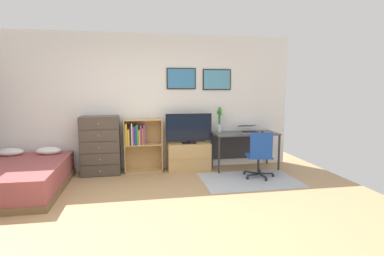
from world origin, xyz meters
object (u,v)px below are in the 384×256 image
Objects in this scene: television at (189,128)px; computer_mouse at (262,132)px; dresser at (100,146)px; tv_stand at (189,156)px; office_chair at (260,154)px; bed at (15,178)px; laptop at (248,129)px; bamboo_vase at (219,119)px; desk at (244,138)px; bookshelf at (140,141)px.

computer_mouse is at bearing -5.89° from television.
dresser is 1.31× the size of tv_stand.
office_chair is (1.16, -0.82, -0.38)m from television.
office_chair is (4.11, -0.03, 0.23)m from bed.
tv_stand is (2.95, 0.82, 0.04)m from bed.
laptop reaches higher than bed.
bed is 4.00× the size of bamboo_vase.
bamboo_vase reaches higher than laptop.
bamboo_vase is (0.66, 0.09, 0.74)m from tv_stand.
tv_stand is at bearing 16.16° from bed.
laptop reaches higher than computer_mouse.
bed is 3.80m from bamboo_vase.
desk is 2.53× the size of bamboo_vase.
tv_stand is (0.97, -0.05, -0.34)m from bookshelf.
bookshelf is 1.68m from bamboo_vase.
bed is at bearing -165.88° from bamboo_vase.
office_chair is (1.16, -0.84, 0.19)m from tv_stand.
bed is 5.15× the size of laptop.
dresser is at bearing 179.74° from desk.
tv_stand is 1.66× the size of bamboo_vase.
television reaches higher than computer_mouse.
bamboo_vase is at bearing 9.82° from television.
laptop is 0.63m from bamboo_vase.
office_chair is at bearing -22.70° from bookshelf.
desk is at bearing -13.89° from bamboo_vase.
dresser is at bearing 177.35° from laptop.
desk is 12.47× the size of computer_mouse.
television is (1.70, -0.01, 0.29)m from dresser.
television is at bearing 15.76° from bed.
desk is at bearing 168.09° from laptop.
television reaches higher than tv_stand.
desk is (1.14, -0.01, -0.23)m from television.
bookshelf is at bearing 175.75° from television.
television is 1.50m from computer_mouse.
computer_mouse is (0.34, -0.15, 0.15)m from desk.
dresser is 1.73m from television.
television is at bearing -170.18° from bamboo_vase.
bamboo_vase reaches higher than desk.
television is 0.69m from bamboo_vase.
desk is (1.14, -0.03, 0.34)m from tv_stand.
computer_mouse is at bearing -5.25° from bookshelf.
television reaches higher than dresser.
computer_mouse is at bearing 74.04° from office_chair.
office_chair is 2.16× the size of laptop.
dresser is 2.41m from bamboo_vase.
laptop reaches higher than tv_stand.
laptop is at bearing 152.22° from computer_mouse.
laptop is 3.83× the size of computer_mouse.
bamboo_vase reaches higher than office_chair.
bamboo_vase reaches higher than television.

